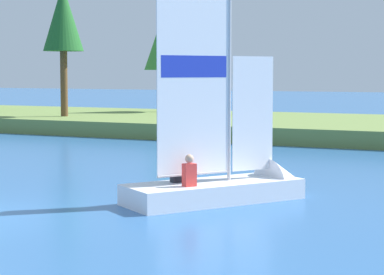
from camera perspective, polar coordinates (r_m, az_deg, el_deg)
The scene contains 4 objects.
shore_bank at distance 36.32m, azimuth 8.00°, elevation 0.85°, with size 80.00×11.74×0.73m, color olive.
shoreline_tree_midleft at distance 38.89m, azimuth -10.05°, elevation 9.08°, with size 2.10×2.10×6.89m.
shoreline_tree_centre at distance 42.71m, azimuth -2.08°, elevation 7.71°, with size 2.50×2.50×6.08m.
sailboat at distance 17.61m, azimuth 3.76°, elevation -3.47°, with size 3.89×4.79×5.49m.
Camera 1 is at (10.82, -11.37, 3.05)m, focal length 68.24 mm.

